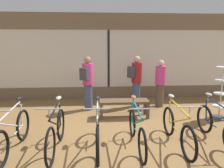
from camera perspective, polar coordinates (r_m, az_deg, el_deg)
ground_plane at (r=4.73m, az=1.21°, el=-14.93°), size 24.00×24.00×0.00m
shop_back_wall at (r=7.64m, az=-0.99°, el=8.02°), size 12.00×0.08×3.20m
bicycle_far_left at (r=4.45m, az=-26.43°, el=-12.65°), size 0.46×1.76×1.02m
bicycle_left at (r=4.19m, az=-15.63°, el=-13.08°), size 0.46×1.69×1.03m
bicycle_center_left at (r=4.10m, az=-4.10°, el=-13.50°), size 0.46×1.67×1.02m
bicycle_center_right at (r=4.20m, az=7.02°, el=-12.98°), size 0.46×1.72×1.01m
bicycle_right at (r=4.44m, az=18.08°, el=-12.08°), size 0.46×1.73×1.02m
bicycle_far_right at (r=4.89m, az=27.85°, el=-10.67°), size 0.46×1.74×1.02m
accessory_rack at (r=6.40m, az=28.69°, el=-3.07°), size 0.48×0.48×1.57m
display_bench at (r=5.78m, az=3.46°, el=-5.53°), size 1.40×0.44×0.51m
customer_near_rack at (r=6.83m, az=13.59°, el=0.36°), size 0.47×0.47×1.57m
customer_by_window at (r=6.66m, az=6.91°, el=1.18°), size 0.56×0.48×1.70m
customer_mid_floor at (r=6.33m, az=-6.95°, el=0.66°), size 0.47×0.56×1.71m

